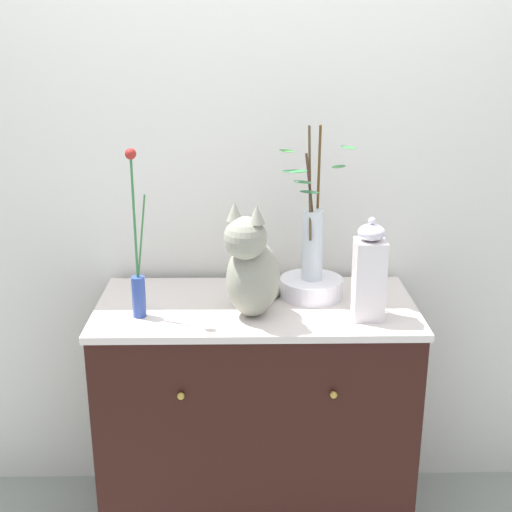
{
  "coord_description": "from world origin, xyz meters",
  "views": [
    {
      "loc": [
        -0.04,
        -2.25,
        1.87
      ],
      "look_at": [
        0.0,
        0.0,
        1.12
      ],
      "focal_mm": 48.09,
      "sensor_mm": 36.0,
      "label": 1
    }
  ],
  "objects_px": {
    "vase_glass_clear": "(312,237)",
    "cat_sitting": "(252,268)",
    "sideboard": "(256,419)",
    "bowl_porcelain": "(311,287)",
    "vase_slim_green": "(138,274)",
    "jar_lidded_porcelain": "(369,273)"
  },
  "relations": [
    {
      "from": "vase_slim_green",
      "to": "bowl_porcelain",
      "type": "distance_m",
      "value": 0.63
    },
    {
      "from": "bowl_porcelain",
      "to": "vase_glass_clear",
      "type": "distance_m",
      "value": 0.19
    },
    {
      "from": "vase_glass_clear",
      "to": "jar_lidded_porcelain",
      "type": "height_order",
      "value": "vase_glass_clear"
    },
    {
      "from": "vase_slim_green",
      "to": "jar_lidded_porcelain",
      "type": "distance_m",
      "value": 0.77
    },
    {
      "from": "jar_lidded_porcelain",
      "to": "bowl_porcelain",
      "type": "bearing_deg",
      "value": 131.24
    },
    {
      "from": "vase_glass_clear",
      "to": "cat_sitting",
      "type": "bearing_deg",
      "value": -141.31
    },
    {
      "from": "sideboard",
      "to": "jar_lidded_porcelain",
      "type": "xyz_separation_m",
      "value": [
        0.37,
        -0.12,
        0.63
      ]
    },
    {
      "from": "bowl_porcelain",
      "to": "jar_lidded_porcelain",
      "type": "height_order",
      "value": "jar_lidded_porcelain"
    },
    {
      "from": "cat_sitting",
      "to": "vase_glass_clear",
      "type": "height_order",
      "value": "vase_glass_clear"
    },
    {
      "from": "bowl_porcelain",
      "to": "jar_lidded_porcelain",
      "type": "relative_size",
      "value": 0.65
    },
    {
      "from": "jar_lidded_porcelain",
      "to": "cat_sitting",
      "type": "bearing_deg",
      "value": 177.09
    },
    {
      "from": "sideboard",
      "to": "jar_lidded_porcelain",
      "type": "height_order",
      "value": "jar_lidded_porcelain"
    },
    {
      "from": "cat_sitting",
      "to": "sideboard",
      "type": "bearing_deg",
      "value": 81.25
    },
    {
      "from": "bowl_porcelain",
      "to": "vase_glass_clear",
      "type": "height_order",
      "value": "vase_glass_clear"
    },
    {
      "from": "sideboard",
      "to": "bowl_porcelain",
      "type": "xyz_separation_m",
      "value": [
        0.2,
        0.07,
        0.5
      ]
    },
    {
      "from": "cat_sitting",
      "to": "jar_lidded_porcelain",
      "type": "xyz_separation_m",
      "value": [
        0.39,
        -0.02,
        -0.01
      ]
    },
    {
      "from": "vase_slim_green",
      "to": "cat_sitting",
      "type": "bearing_deg",
      "value": -0.32
    },
    {
      "from": "vase_slim_green",
      "to": "bowl_porcelain",
      "type": "relative_size",
      "value": 2.5
    },
    {
      "from": "vase_glass_clear",
      "to": "vase_slim_green",
      "type": "bearing_deg",
      "value": -163.95
    },
    {
      "from": "vase_slim_green",
      "to": "jar_lidded_porcelain",
      "type": "bearing_deg",
      "value": -1.63
    },
    {
      "from": "sideboard",
      "to": "vase_slim_green",
      "type": "xyz_separation_m",
      "value": [
        -0.4,
        -0.1,
        0.62
      ]
    },
    {
      "from": "sideboard",
      "to": "vase_slim_green",
      "type": "height_order",
      "value": "vase_slim_green"
    }
  ]
}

